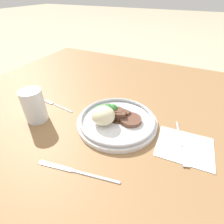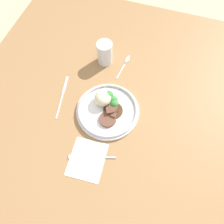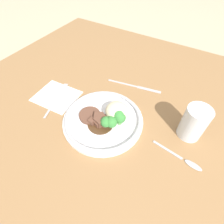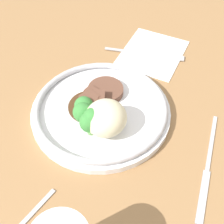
# 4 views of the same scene
# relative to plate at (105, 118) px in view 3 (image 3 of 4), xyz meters

# --- Properties ---
(ground_plane) EXTENTS (8.00, 8.00, 0.00)m
(ground_plane) POSITION_rel_plate_xyz_m (0.04, -0.00, -0.06)
(ground_plane) COLOR tan
(dining_table) EXTENTS (1.33, 1.29, 0.04)m
(dining_table) POSITION_rel_plate_xyz_m (0.04, -0.00, -0.04)
(dining_table) COLOR olive
(dining_table) RESTS_ON ground
(napkin) EXTENTS (0.16, 0.14, 0.00)m
(napkin) POSITION_rel_plate_xyz_m (-0.23, 0.01, -0.02)
(napkin) COLOR white
(napkin) RESTS_ON dining_table
(plate) EXTENTS (0.27, 0.27, 0.07)m
(plate) POSITION_rel_plate_xyz_m (0.00, 0.00, 0.00)
(plate) COLOR white
(plate) RESTS_ON dining_table
(juice_glass) EXTENTS (0.07, 0.07, 0.11)m
(juice_glass) POSITION_rel_plate_xyz_m (0.25, 0.10, 0.03)
(juice_glass) COLOR orange
(juice_glass) RESTS_ON dining_table
(fork) EXTENTS (0.07, 0.18, 0.00)m
(fork) POSITION_rel_plate_xyz_m (-0.22, 0.01, -0.02)
(fork) COLOR #ADADB2
(fork) RESTS_ON napkin
(knife) EXTENTS (0.22, 0.05, 0.00)m
(knife) POSITION_rel_plate_xyz_m (0.01, 0.21, -0.02)
(knife) COLOR #ADADB2
(knife) RESTS_ON dining_table
(spoon) EXTENTS (0.15, 0.03, 0.01)m
(spoon) POSITION_rel_plate_xyz_m (0.27, -0.00, -0.02)
(spoon) COLOR #ADADB2
(spoon) RESTS_ON dining_table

